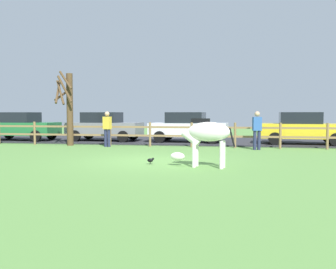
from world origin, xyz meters
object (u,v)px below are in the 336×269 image
(bare_tree, at_px, (68,106))
(parked_car_yellow, at_px, (302,128))
(zebra, at_px, (206,135))
(crow_on_grass, at_px, (151,160))
(visitor_left_of_tree, at_px, (257,129))
(parked_car_grey, at_px, (104,126))
(parked_car_white, at_px, (188,127))
(parked_car_green, at_px, (21,126))
(visitor_right_of_tree, at_px, (107,127))

(bare_tree, bearing_deg, parked_car_yellow, 11.52)
(zebra, xyz_separation_m, crow_on_grass, (-1.71, 0.33, -0.80))
(bare_tree, height_order, parked_car_yellow, bare_tree)
(bare_tree, height_order, visitor_left_of_tree, bare_tree)
(bare_tree, bearing_deg, parked_car_grey, 72.69)
(crow_on_grass, relative_size, visitor_left_of_tree, 0.13)
(parked_car_yellow, relative_size, parked_car_white, 1.00)
(parked_car_green, bearing_deg, crow_on_grass, -40.19)
(parked_car_grey, height_order, parked_car_white, same)
(visitor_right_of_tree, bearing_deg, parked_car_yellow, 15.66)
(crow_on_grass, bearing_deg, parked_car_yellow, 53.59)
(crow_on_grass, distance_m, parked_car_white, 8.18)
(bare_tree, bearing_deg, parked_car_white, 24.95)
(visitor_left_of_tree, bearing_deg, parked_car_grey, 158.38)
(crow_on_grass, relative_size, visitor_right_of_tree, 0.13)
(parked_car_yellow, distance_m, parked_car_white, 5.66)
(bare_tree, distance_m, parked_car_white, 6.13)
(parked_car_yellow, distance_m, visitor_left_of_tree, 3.62)
(bare_tree, xyz_separation_m, zebra, (7.03, -5.93, -0.98))
(bare_tree, relative_size, visitor_right_of_tree, 2.17)
(parked_car_grey, xyz_separation_m, parked_car_white, (4.64, -0.11, 0.00))
(parked_car_green, relative_size, visitor_right_of_tree, 2.44)
(crow_on_grass, height_order, parked_car_grey, parked_car_grey)
(parked_car_white, bearing_deg, crow_on_grass, -91.03)
(bare_tree, xyz_separation_m, parked_car_yellow, (11.13, 2.27, -1.06))
(bare_tree, bearing_deg, crow_on_grass, -46.46)
(visitor_left_of_tree, bearing_deg, parked_car_yellow, 50.10)
(visitor_left_of_tree, distance_m, visitor_right_of_tree, 6.76)
(bare_tree, xyz_separation_m, parked_car_grey, (0.83, 2.65, -1.06))
(zebra, distance_m, parked_car_white, 8.62)
(zebra, bearing_deg, parked_car_yellow, 63.48)
(crow_on_grass, distance_m, visitor_left_of_tree, 6.22)
(crow_on_grass, height_order, parked_car_yellow, parked_car_yellow)
(parked_car_grey, bearing_deg, parked_car_yellow, -2.13)
(parked_car_white, bearing_deg, bare_tree, -155.05)
(crow_on_grass, relative_size, parked_car_grey, 0.05)
(zebra, relative_size, parked_car_green, 0.48)
(parked_car_white, distance_m, visitor_right_of_tree, 4.44)
(parked_car_green, relative_size, parked_car_white, 0.98)
(parked_car_green, distance_m, parked_car_white, 9.37)
(zebra, xyz_separation_m, parked_car_grey, (-6.21, 8.59, -0.08))
(bare_tree, xyz_separation_m, crow_on_grass, (5.32, -5.60, -1.78))
(bare_tree, height_order, parked_car_white, bare_tree)
(parked_car_green, height_order, parked_car_grey, same)
(visitor_left_of_tree, bearing_deg, crow_on_grass, -124.36)
(crow_on_grass, xyz_separation_m, parked_car_grey, (-4.50, 8.25, 0.72))
(bare_tree, relative_size, visitor_left_of_tree, 2.17)
(parked_car_green, bearing_deg, visitor_left_of_tree, -11.98)
(zebra, height_order, parked_car_grey, parked_car_grey)
(crow_on_grass, relative_size, parked_car_white, 0.05)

